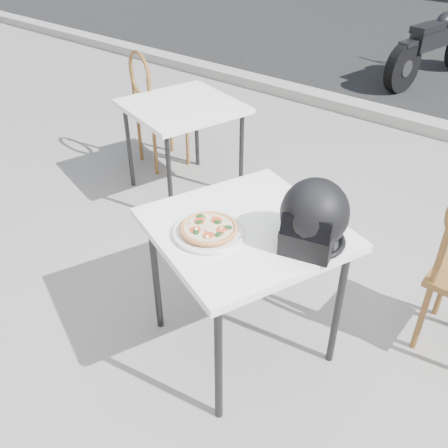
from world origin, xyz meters
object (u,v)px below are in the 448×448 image
Objects in this scene: cafe_table_main at (245,238)px; cafe_chair_side at (153,104)px; helmet at (314,218)px; cafe_table_side at (182,112)px; motorcycle at (436,46)px; plate at (209,232)px; pizza at (209,228)px.

cafe_chair_side reaches higher than cafe_table_main.
cafe_table_side is at bearing 135.53° from helmet.
cafe_table_main is at bearing 178.53° from helmet.
motorcycle is (0.56, 4.05, -0.25)m from cafe_table_side.
cafe_table_side is 4.09m from motorcycle.
pizza is at bearing 83.65° from plate.
pizza is 0.81× the size of helmet.
plate reaches higher than cafe_table_side.
pizza is 2.27m from cafe_chair_side.
cafe_chair_side is at bearing 137.85° from helmet.
motorcycle is at bearing 97.80° from pizza.
helmet is (0.31, 0.07, 0.21)m from cafe_table_main.
cafe_table_side is 0.55m from cafe_chair_side.
helmet is at bearing 13.10° from cafe_table_main.
plate is at bearing 160.88° from cafe_chair_side.
motorcycle is at bearing 82.12° from cafe_table_side.
pizza is at bearing -43.10° from cafe_table_side.
cafe_chair_side is (-1.79, 1.38, -0.25)m from pizza.
plate is at bearing -164.82° from helmet.
cafe_table_main is at bearing 59.90° from pizza.
cafe_chair_side is at bearing 147.11° from cafe_table_main.
plate is 2.27m from cafe_chair_side.
helmet reaches higher than motorcycle.
cafe_chair_side is (-2.19, 1.15, -0.35)m from helmet.
helmet is 0.19× the size of motorcycle.
motorcycle is at bearing 88.02° from helmet.
cafe_chair_side is (-1.88, 1.22, -0.14)m from cafe_table_main.
cafe_table_main is 1.10× the size of cafe_table_side.
plate is (-0.09, -0.16, 0.08)m from cafe_table_main.
cafe_chair_side is 4.02m from motorcycle.
plate is 0.39× the size of cafe_chair_side.
helmet is at bearing -29.90° from cafe_table_side.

